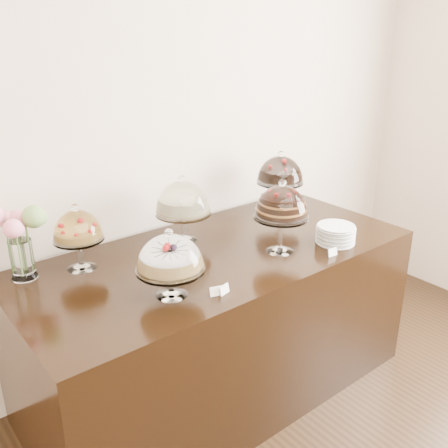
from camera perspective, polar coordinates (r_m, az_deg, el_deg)
wall_back at (r=2.84m, az=-12.12°, el=10.13°), size 5.00×0.04×3.00m
display_counter at (r=2.94m, az=-0.62°, el=-11.21°), size 2.20×1.00×0.90m
cake_stand_sugar_sponge at (r=2.23m, az=-6.20°, el=-3.70°), size 0.31×0.31×0.33m
cake_stand_choco_layer at (r=2.65m, az=6.60°, el=2.22°), size 0.29×0.29×0.41m
cake_stand_cheesecake at (r=2.80m, az=-4.73°, el=2.70°), size 0.32×0.32×0.39m
cake_stand_dark_choco at (r=3.24m, az=6.44°, el=5.91°), size 0.30×0.30×0.41m
cake_stand_fruit_tart at (r=2.57m, az=-16.38°, el=-0.54°), size 0.25×0.25×0.35m
flower_vase at (r=2.54m, az=-22.39°, el=-0.74°), size 0.28×0.28×0.40m
plate_stack at (r=2.88m, az=12.64°, el=-1.15°), size 0.21×0.21×0.10m
price_card_left at (r=2.30m, az=0.03°, el=-7.50°), size 0.06×0.03×0.04m
price_card_right at (r=2.73m, az=12.31°, el=-3.16°), size 0.06×0.02×0.04m
price_card_extra at (r=2.29m, az=-0.90°, el=-7.70°), size 0.06×0.03×0.04m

